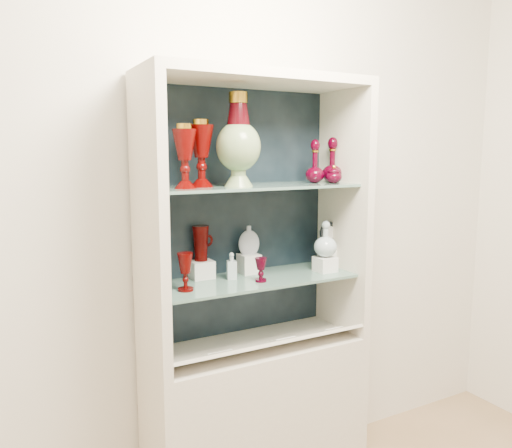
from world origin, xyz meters
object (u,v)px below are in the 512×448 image
pedestal_lamp_left (185,156)px  cameo_medallion (329,234)px  cobalt_goblet (158,270)px  ruby_pitcher (201,243)px  ruby_decanter_a (315,159)px  lidded_bowl (334,174)px  ruby_goblet_tall (185,272)px  flat_flask (249,240)px  clear_round_decanter (326,240)px  clear_square_bottle (232,266)px  ruby_goblet_small (261,270)px  ruby_decanter_b (332,158)px  pedestal_lamp_right (201,153)px  enamel_urn (238,140)px

pedestal_lamp_left → cameo_medallion: size_ratio=1.98×
cobalt_goblet → ruby_pitcher: size_ratio=1.09×
ruby_decanter_a → ruby_pitcher: ruby_decanter_a is taller
lidded_bowl → ruby_goblet_tall: (-0.73, 0.02, -0.38)m
ruby_decanter_a → cameo_medallion: (0.12, 0.04, -0.37)m
ruby_pitcher → flat_flask: 0.23m
flat_flask → clear_round_decanter: (0.33, -0.14, -0.01)m
clear_square_bottle → ruby_goblet_small: bearing=-47.8°
ruby_goblet_small → cameo_medallion: 0.47m
lidded_bowl → flat_flask: 0.50m
ruby_decanter_b → cobalt_goblet: 0.98m
pedestal_lamp_right → ruby_pitcher: size_ratio=1.74×
ruby_decanter_b → ruby_goblet_small: 0.65m
pedestal_lamp_right → ruby_goblet_small: pedestal_lamp_right is taller
pedestal_lamp_left → cobalt_goblet: (-0.10, 0.06, -0.46)m
ruby_decanter_a → ruby_pitcher: size_ratio=1.43×
pedestal_lamp_right → flat_flask: size_ratio=1.99×
ruby_goblet_tall → ruby_pitcher: bearing=50.4°
pedestal_lamp_left → flat_flask: bearing=22.3°
clear_square_bottle → clear_round_decanter: 0.47m
enamel_urn → ruby_goblet_small: (0.09, -0.02, -0.56)m
pedestal_lamp_left → lidded_bowl: pedestal_lamp_left is taller
ruby_decanter_a → pedestal_lamp_right: bearing=178.9°
cobalt_goblet → ruby_goblet_small: bearing=-9.5°
pedestal_lamp_right → ruby_decanter_b: pedestal_lamp_right is taller
cobalt_goblet → ruby_pitcher: ruby_pitcher is taller
flat_flask → enamel_urn: bearing=-116.0°
clear_round_decanter → cameo_medallion: (0.08, 0.08, 0.01)m
ruby_decanter_a → cobalt_goblet: bearing=178.8°
enamel_urn → flat_flask: (0.12, 0.14, -0.45)m
ruby_decanter_b → flat_flask: ruby_decanter_b is taller
pedestal_lamp_right → clear_square_bottle: size_ratio=2.28×
pedestal_lamp_left → ruby_goblet_tall: pedestal_lamp_left is taller
pedestal_lamp_right → ruby_decanter_a: bearing=-1.1°
pedestal_lamp_right → lidded_bowl: 0.64m
ruby_decanter_a → ruby_decanter_b: (0.12, 0.02, 0.00)m
ruby_goblet_small → clear_round_decanter: (0.36, 0.02, 0.10)m
cameo_medallion → pedestal_lamp_left: bearing=-177.0°
cobalt_goblet → clear_round_decanter: 0.81m
cameo_medallion → clear_square_bottle: bearing=176.6°
pedestal_lamp_left → ruby_pitcher: pedestal_lamp_left is taller
flat_flask → clear_round_decanter: bearing=-8.3°
ruby_pitcher → ruby_goblet_tall: bearing=-141.2°
ruby_decanter_b → clear_square_bottle: 0.71m
lidded_bowl → ruby_goblet_tall: lidded_bowl is taller
ruby_decanter_a → pedestal_lamp_left: bearing=-176.3°
enamel_urn → lidded_bowl: 0.50m
ruby_pitcher → ruby_decanter_a: bearing=-25.1°
ruby_decanter_a → clear_round_decanter: bearing=-41.5°
ruby_goblet_small → flat_flask: bearing=80.6°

